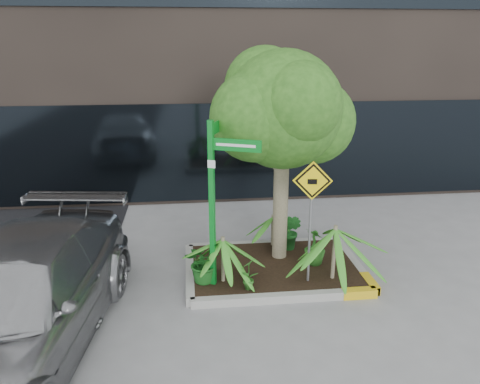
{
  "coord_description": "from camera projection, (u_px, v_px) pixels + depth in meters",
  "views": [
    {
      "loc": [
        -1.35,
        -7.65,
        4.22
      ],
      "look_at": [
        -0.46,
        0.2,
        1.66
      ],
      "focal_mm": 35.0,
      "sensor_mm": 36.0,
      "label": 1
    }
  ],
  "objects": [
    {
      "name": "ground",
      "position": [
        266.0,
        280.0,
        8.68
      ],
      "size": [
        80.0,
        80.0,
        0.0
      ],
      "primitive_type": "plane",
      "color": "gray",
      "rests_on": "ground"
    },
    {
      "name": "planter",
      "position": [
        275.0,
        267.0,
        8.93
      ],
      "size": [
        3.35,
        2.36,
        0.15
      ],
      "color": "#9E9E99",
      "rests_on": "ground"
    },
    {
      "name": "tree",
      "position": [
        283.0,
        110.0,
        8.43
      ],
      "size": [
        2.77,
        2.46,
        4.16
      ],
      "color": "gray",
      "rests_on": "ground"
    },
    {
      "name": "palm_front",
      "position": [
        336.0,
        229.0,
        8.15
      ],
      "size": [
        1.14,
        1.14,
        1.27
      ],
      "color": "gray",
      "rests_on": "ground"
    },
    {
      "name": "palm_left",
      "position": [
        223.0,
        240.0,
        8.09
      ],
      "size": [
        0.95,
        0.95,
        1.06
      ],
      "color": "gray",
      "rests_on": "ground"
    },
    {
      "name": "palm_back",
      "position": [
        273.0,
        217.0,
        9.61
      ],
      "size": [
        0.75,
        0.75,
        0.84
      ],
      "color": "gray",
      "rests_on": "ground"
    },
    {
      "name": "parked_car",
      "position": [
        14.0,
        302.0,
        6.43
      ],
      "size": [
        2.94,
        5.73,
        1.59
      ],
      "primitive_type": "imported",
      "rotation": [
        0.0,
        0.0,
        -0.13
      ],
      "color": "#9E9EA2",
      "rests_on": "ground"
    },
    {
      "name": "shrub_a",
      "position": [
        204.0,
        261.0,
        8.22
      ],
      "size": [
        0.93,
        0.93,
        0.76
      ],
      "primitive_type": "imported",
      "rotation": [
        0.0,
        0.0,
        1.03
      ],
      "color": "#1A5D1D",
      "rests_on": "planter"
    },
    {
      "name": "shrub_b",
      "position": [
        315.0,
        246.0,
        8.88
      ],
      "size": [
        0.55,
        0.55,
        0.71
      ],
      "primitive_type": "imported",
      "rotation": [
        0.0,
        0.0,
        2.11
      ],
      "color": "#26661E",
      "rests_on": "planter"
    },
    {
      "name": "shrub_c",
      "position": [
        249.0,
        273.0,
        7.98
      ],
      "size": [
        0.45,
        0.45,
        0.6
      ],
      "primitive_type": "imported",
      "rotation": [
        0.0,
        0.0,
        3.91
      ],
      "color": "#27641F",
      "rests_on": "planter"
    },
    {
      "name": "shrub_d",
      "position": [
        291.0,
        232.0,
        9.47
      ],
      "size": [
        0.61,
        0.61,
        0.78
      ],
      "primitive_type": "imported",
      "rotation": [
        0.0,
        0.0,
        5.45
      ],
      "color": "#19571D",
      "rests_on": "planter"
    },
    {
      "name": "street_sign_post",
      "position": [
        216.0,
        189.0,
        7.75
      ],
      "size": [
        0.84,
        1.11,
        3.04
      ],
      "rotation": [
        0.0,
        0.0,
        -0.39
      ],
      "color": "#0C8725",
      "rests_on": "ground"
    },
    {
      "name": "cattle_sign",
      "position": [
        311.0,
        202.0,
        7.93
      ],
      "size": [
        0.67,
        0.17,
        2.18
      ],
      "rotation": [
        0.0,
        0.0,
        -0.16
      ],
      "color": "slate",
      "rests_on": "ground"
    }
  ]
}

